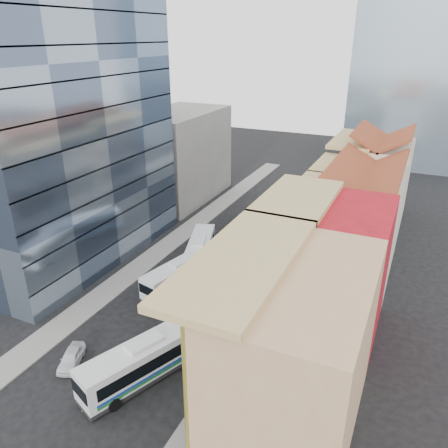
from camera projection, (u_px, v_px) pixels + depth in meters
The scene contains 14 objects.
ground at pixel (83, 410), 31.40m from camera, with size 200.00×200.00×0.00m, color black.
sidewalk_right at pixel (288, 288), 46.41m from camera, with size 3.00×90.00×0.15m, color slate.
sidewalk_left at pixel (153, 257), 52.94m from camera, with size 3.00×90.00×0.15m, color slate.
shophouse_tan at pixel (297, 357), 27.79m from camera, with size 8.00×14.00×12.00m, color tan.
shophouse_red at pixel (336, 271), 37.77m from camera, with size 8.00×10.00×12.00m, color #AC131C.
shophouse_cream_near at pixel (353, 239), 46.08m from camera, with size 8.00×9.00×10.00m, color beige.
shophouse_cream_mid at pixel (366, 210), 53.56m from camera, with size 8.00×9.00×10.00m, color beige.
shophouse_cream_far at pixel (377, 182), 62.10m from camera, with size 8.00×12.00×11.00m, color beige.
office_tower at pixel (63, 132), 47.74m from camera, with size 12.00×26.00×30.00m, color #425169.
office_block_far at pixel (180, 156), 69.69m from camera, with size 10.00×18.00×14.00m, color gray.
bus_left_near at pixel (181, 273), 46.29m from camera, with size 2.33×9.96×3.20m, color silver, non-canonical shape.
bus_left_far at pixel (199, 252), 50.46m from camera, with size 2.45×10.48×3.36m, color silver, non-canonical shape.
bus_right at pixel (146, 359), 33.83m from camera, with size 2.57×10.98×3.52m, color silver, non-canonical shape.
sedan_left at pixel (71, 358), 35.62m from camera, with size 1.47×3.65×1.24m, color white.
Camera 1 is at (19.03, -16.98, 24.89)m, focal length 35.00 mm.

